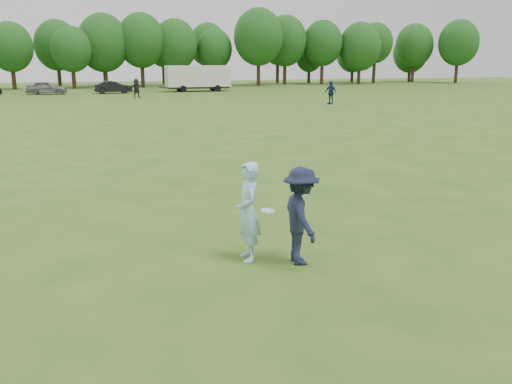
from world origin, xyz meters
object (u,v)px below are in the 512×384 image
Objects in this scene: cargo_trailer at (198,77)px; player_far_b at (331,93)px; player_far_d at (136,88)px; defender at (301,216)px; thrower at (248,212)px; field_cone at (240,95)px; car_f at (113,87)px; car_e at (47,88)px.

player_far_b is at bearing -76.50° from cargo_trailer.
defender is at bearing -99.58° from player_far_d.
player_far_b reaches higher than player_far_d.
player_far_b is at bearing -21.82° from defender.
thrower is 49.31m from player_far_d.
defender reaches higher than field_cone.
car_f is (-16.51, 23.70, -0.29)m from player_far_b.
thrower is at bearing -167.67° from car_e.
thrower is at bearing -100.61° from player_far_d.
field_cone is (14.17, 47.64, -0.75)m from defender.
player_far_b is 0.22× the size of cargo_trailer.
thrower is at bearing 66.84° from defender.
car_e is 7.35m from car_f.
thrower reaches higher than field_cone.
field_cone is (15.02, 47.16, -0.78)m from thrower.
car_f is (1.90, 58.36, -0.18)m from defender.
thrower is 0.43× the size of car_f.
player_far_b is 1.04× the size of player_far_d.
player_far_d is at bearing -127.72° from car_e.
field_cone is at bearing 167.07° from thrower.
cargo_trailer is (12.47, 59.42, 0.87)m from defender.
player_far_b is 25.48m from cargo_trailer.
player_far_b is at bearing -71.90° from field_cone.
thrower is 60.44m from cargo_trailer.
cargo_trailer is at bearing -87.95° from car_f.
car_e is at bearing -177.76° from cargo_trailer.
car_f is at bearing 4.30° from defender.
cargo_trailer reaches higher than car_f.
player_far_d is 13.32m from cargo_trailer.
car_f is (-1.61, 8.76, -0.26)m from player_far_d.
defender is 0.20× the size of cargo_trailer.
field_cone is at bearing 173.09° from player_far_b.
car_f is at bearing 138.86° from field_cone.
field_cone is (12.27, -10.71, -0.57)m from car_f.
car_e is 22.53m from field_cone.
cargo_trailer is (10.57, 1.07, 1.06)m from car_f.
car_e is 1.02× the size of car_f.
player_far_d reaches higher than field_cone.
player_far_b is 28.88m from car_f.
cargo_trailer is at bearing 168.49° from player_far_b.
defender is at bearing -101.85° from cargo_trailer.
defender is 49.71m from field_cone.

